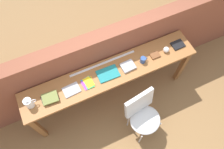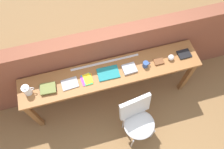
{
  "view_description": "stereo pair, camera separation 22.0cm",
  "coord_description": "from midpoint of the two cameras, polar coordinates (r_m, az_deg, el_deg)",
  "views": [
    {
      "loc": [
        -0.56,
        -0.97,
        3.48
      ],
      "look_at": [
        0.0,
        0.25,
        0.9
      ],
      "focal_mm": 35.0,
      "sensor_mm": 36.0,
      "label": 1
    },
    {
      "loc": [
        -0.36,
        -1.05,
        3.48
      ],
      "look_at": [
        0.0,
        0.25,
        0.9
      ],
      "focal_mm": 35.0,
      "sensor_mm": 36.0,
      "label": 2
    }
  ],
  "objects": [
    {
      "name": "book_grey_hardcover",
      "position": [
        2.97,
        2.08,
        2.03
      ],
      "size": [
        0.19,
        0.17,
        0.03
      ],
      "primitive_type": "cube",
      "rotation": [
        0.0,
        0.0,
        0.05
      ],
      "color": "#9E9EA3",
      "rests_on": "sideboard"
    },
    {
      "name": "chair_white_moulded",
      "position": [
        3.11,
        6.04,
        -10.42
      ],
      "size": [
        0.5,
        0.51,
        0.89
      ],
      "color": "silver",
      "rests_on": "ground"
    },
    {
      "name": "sports_ball_small",
      "position": [
        3.15,
        12.05,
        6.24
      ],
      "size": [
        0.08,
        0.08,
        0.08
      ],
      "primitive_type": "sphere",
      "color": "silver",
      "rests_on": "sideboard"
    },
    {
      "name": "sideboard",
      "position": [
        3.07,
        -2.43,
        -0.77
      ],
      "size": [
        2.5,
        0.44,
        0.88
      ],
      "color": "#996033",
      "rests_on": "ground"
    },
    {
      "name": "pamphlet_pile_colourful",
      "position": [
        2.9,
        -8.41,
        -2.32
      ],
      "size": [
        0.16,
        0.19,
        0.01
      ],
      "color": "#3399D8",
      "rests_on": "sideboard"
    },
    {
      "name": "book_stack_leftmost",
      "position": [
        2.91,
        -18.01,
        -6.0
      ],
      "size": [
        0.22,
        0.17,
        0.04
      ],
      "color": "black",
      "rests_on": "sideboard"
    },
    {
      "name": "book_open_centre",
      "position": [
        2.93,
        -3.21,
        0.07
      ],
      "size": [
        0.29,
        0.2,
        0.02
      ],
      "primitive_type": "cube",
      "rotation": [
        0.0,
        0.0,
        -0.02
      ],
      "color": "#19757A",
      "rests_on": "sideboard"
    },
    {
      "name": "ground_plane",
      "position": [
        3.66,
        -0.08,
        -9.85
      ],
      "size": [
        40.0,
        40.0,
        0.0
      ],
      "primitive_type": "plane",
      "color": "olive"
    },
    {
      "name": "pitcher_white",
      "position": [
        2.91,
        -22.92,
        -7.05
      ],
      "size": [
        0.14,
        0.1,
        0.18
      ],
      "color": "white",
      "rests_on": "sideboard"
    },
    {
      "name": "brick_wall_back",
      "position": [
        3.32,
        -4.72,
        3.24
      ],
      "size": [
        6.0,
        0.2,
        1.29
      ],
      "primitive_type": "cube",
      "color": "brown",
      "rests_on": "ground"
    },
    {
      "name": "mug",
      "position": [
        3.01,
        6.06,
        3.69
      ],
      "size": [
        0.11,
        0.08,
        0.09
      ],
      "color": "#2D4C8C",
      "rests_on": "sideboard"
    },
    {
      "name": "leather_journal_brown",
      "position": [
        3.11,
        9.18,
        4.86
      ],
      "size": [
        0.13,
        0.1,
        0.02
      ],
      "primitive_type": "cube",
      "rotation": [
        0.0,
        0.0,
        -0.01
      ],
      "color": "brown",
      "rests_on": "sideboard"
    },
    {
      "name": "ruler_metal_back_edge",
      "position": [
        3.02,
        -4.52,
        2.77
      ],
      "size": [
        0.97,
        0.03,
        0.0
      ],
      "primitive_type": "cube",
      "color": "silver",
      "rests_on": "sideboard"
    },
    {
      "name": "book_repair_rightmost",
      "position": [
        3.28,
        14.97,
        7.41
      ],
      "size": [
        0.18,
        0.15,
        0.02
      ],
      "primitive_type": "cube",
      "rotation": [
        0.0,
        0.0,
        0.02
      ],
      "color": "black",
      "rests_on": "sideboard"
    },
    {
      "name": "magazine_cycling",
      "position": [
        2.9,
        -12.7,
        -4.09
      ],
      "size": [
        0.22,
        0.17,
        0.02
      ],
      "primitive_type": "cube",
      "rotation": [
        0.0,
        0.0,
        0.06
      ],
      "color": "#9E9EA3",
      "rests_on": "sideboard"
    }
  ]
}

